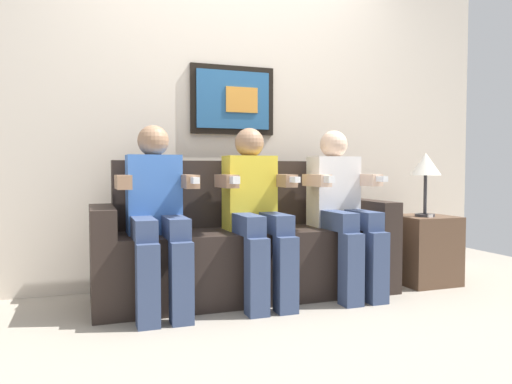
% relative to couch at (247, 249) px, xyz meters
% --- Properties ---
extents(ground_plane, '(5.70, 5.70, 0.00)m').
position_rel_couch_xyz_m(ground_plane, '(0.00, -0.33, -0.31)').
color(ground_plane, '#9E9384').
extents(back_wall_assembly, '(4.38, 0.10, 2.60)m').
position_rel_couch_xyz_m(back_wall_assembly, '(0.00, 0.44, 0.99)').
color(back_wall_assembly, beige).
rests_on(back_wall_assembly, ground_plane).
extents(couch, '(1.98, 0.58, 0.90)m').
position_rel_couch_xyz_m(couch, '(0.00, 0.00, 0.00)').
color(couch, '#2D231E').
rests_on(couch, ground_plane).
extents(person_on_left, '(0.46, 0.56, 1.11)m').
position_rel_couch_xyz_m(person_on_left, '(-0.62, -0.17, 0.29)').
color(person_on_left, '#3F72CC').
rests_on(person_on_left, ground_plane).
extents(person_in_middle, '(0.46, 0.56, 1.11)m').
position_rel_couch_xyz_m(person_in_middle, '(-0.00, -0.17, 0.29)').
color(person_in_middle, yellow).
rests_on(person_in_middle, ground_plane).
extents(person_on_right, '(0.46, 0.56, 1.11)m').
position_rel_couch_xyz_m(person_on_right, '(0.62, -0.17, 0.29)').
color(person_on_right, white).
rests_on(person_on_right, ground_plane).
extents(side_table_right, '(0.40, 0.40, 0.50)m').
position_rel_couch_xyz_m(side_table_right, '(1.34, -0.11, -0.06)').
color(side_table_right, brown).
rests_on(side_table_right, ground_plane).
extents(table_lamp, '(0.22, 0.22, 0.46)m').
position_rel_couch_xyz_m(table_lamp, '(1.31, -0.15, 0.55)').
color(table_lamp, '#333338').
rests_on(table_lamp, side_table_right).
extents(spare_remote_on_table, '(0.04, 0.13, 0.02)m').
position_rel_couch_xyz_m(spare_remote_on_table, '(1.30, -0.16, 0.20)').
color(spare_remote_on_table, white).
rests_on(spare_remote_on_table, side_table_right).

